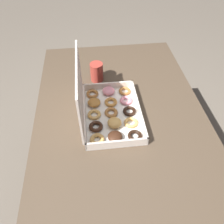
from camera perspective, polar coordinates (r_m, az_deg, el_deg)
name	(u,v)px	position (r m, az deg, el deg)	size (l,w,h in m)	color
ground_plane	(117,181)	(1.74, 1.39, -17.64)	(8.00, 8.00, 0.00)	#6B6054
dining_table	(120,125)	(1.17, 1.98, -3.31)	(1.25, 0.84, 0.78)	#4C3D2D
donut_box	(104,108)	(1.03, -2.01, 1.13)	(0.39, 0.28, 0.30)	silver
coffee_mug	(97,72)	(1.24, -4.01, 10.44)	(0.07, 0.07, 0.11)	#A3382D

